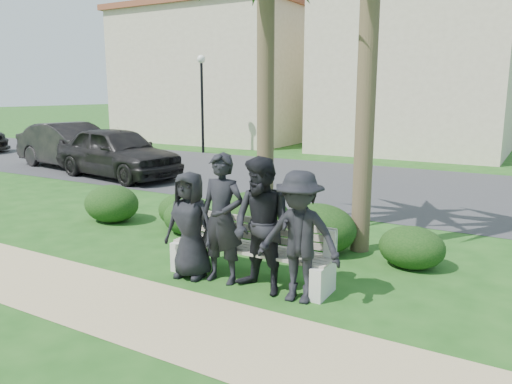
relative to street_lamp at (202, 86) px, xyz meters
The scene contains 19 objects.
ground 15.29m from the street_lamp, 53.13° to the right, with size 160.00×160.00×0.00m, color #1B4A15.
footpath 16.74m from the street_lamp, 56.89° to the right, with size 30.00×1.60×0.01m, color tan.
asphalt_street 10.28m from the street_lamp, 23.96° to the right, with size 160.00×8.00×0.01m, color #2D2D30.
stucco_bldg_left 6.75m from the street_lamp, 116.57° to the left, with size 10.40×8.40×7.30m.
stucco_bldg_right 10.03m from the street_lamp, 36.87° to the left, with size 8.40×8.40×7.30m.
street_lamp is the anchor object (origin of this frame).
park_bench 15.90m from the street_lamp, 50.99° to the right, with size 2.49×0.61×0.87m.
man_a 15.61m from the street_lamp, 54.19° to the right, with size 0.78×0.51×1.59m, color black.
man_b 15.83m from the street_lamp, 52.49° to the right, with size 0.69×0.45×1.89m, color black.
man_c 16.29m from the street_lamp, 50.66° to the right, with size 0.92×0.71×1.88m, color black.
man_d 16.67m from the street_lamp, 49.18° to the right, with size 1.13×0.65×1.75m, color black.
hedge_a 12.40m from the street_lamp, 62.73° to the right, with size 1.24×1.02×0.81m, color black.
hedge_b 12.86m from the street_lamp, 55.33° to the right, with size 1.10×0.91×0.72m, color black.
hedge_c 13.38m from the street_lamp, 54.74° to the right, with size 1.05×0.87×0.68m, color black.
hedge_d 13.94m from the street_lamp, 49.66° to the right, with size 1.44×1.19×0.94m, color black.
hedge_e 14.82m from the street_lamp, 45.73° to the right, with size 1.33×1.10×0.87m, color black.
hedge_f 15.95m from the street_lamp, 41.52° to the right, with size 1.03×0.85×0.67m, color black.
car_a 7.21m from the street_lamp, 76.87° to the right, with size 1.92×4.78×1.63m, color black.
car_b 6.58m from the street_lamp, 102.58° to the right, with size 1.70×4.88×1.61m, color black.
Camera 1 is at (4.49, -6.16, 2.73)m, focal length 35.00 mm.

